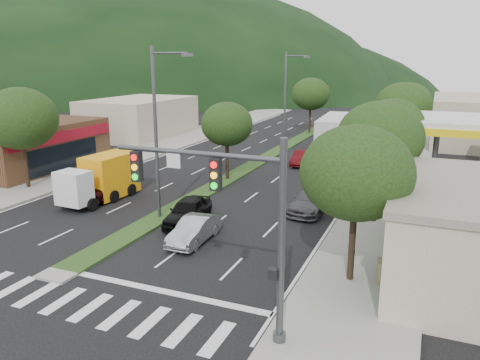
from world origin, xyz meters
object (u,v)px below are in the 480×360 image
at_px(car_queue_c, 302,158).
at_px(a_frame_sign, 385,270).
at_px(tree_r_e, 409,101).
at_px(box_truck, 103,179).
at_px(tree_r_b, 380,138).
at_px(tree_r_c, 392,125).
at_px(tree_med_near, 227,124).
at_px(streetlight_near, 159,126).
at_px(tree_med_far, 311,94).
at_px(streetlight_mid, 287,96).
at_px(car_queue_a, 188,211).
at_px(sedan_silver, 194,230).
at_px(traffic_signal, 235,207).
at_px(suv_maroon, 105,187).
at_px(tree_r_d, 403,106).
at_px(car_queue_b, 312,200).
at_px(tree_l_a, 21,119).
at_px(car_queue_d, 338,183).
at_px(tree_r_a, 357,173).
at_px(motorhome, 335,133).

height_order(car_queue_c, a_frame_sign, a_frame_sign).
height_order(tree_r_e, box_truck, tree_r_e).
xyz_separation_m(tree_r_b, tree_r_c, (0.00, 8.00, -0.29)).
distance_m(tree_r_b, tree_med_near, 13.43).
bearing_deg(streetlight_near, tree_med_near, 91.18).
distance_m(tree_r_b, tree_med_far, 34.18).
height_order(streetlight_mid, box_truck, streetlight_mid).
bearing_deg(car_queue_c, car_queue_a, -98.17).
relative_size(sedan_silver, car_queue_a, 0.89).
bearing_deg(traffic_signal, streetlight_near, 132.77).
height_order(streetlight_near, car_queue_a, streetlight_near).
height_order(tree_r_c, sedan_silver, tree_r_c).
height_order(tree_r_c, suv_maroon, tree_r_c).
distance_m(tree_r_d, car_queue_c, 10.21).
distance_m(tree_r_e, car_queue_b, 27.75).
xyz_separation_m(tree_r_c, suv_maroon, (-17.98, -9.46, -4.05)).
height_order(tree_r_d, tree_r_e, tree_r_d).
distance_m(tree_l_a, car_queue_a, 15.36).
bearing_deg(a_frame_sign, car_queue_b, 114.91).
distance_m(car_queue_d, box_truck, 16.43).
bearing_deg(a_frame_sign, tree_r_e, 86.11).
distance_m(traffic_signal, tree_r_e, 41.65).
bearing_deg(suv_maroon, tree_r_c, -158.43).
bearing_deg(streetlight_near, tree_l_a, 171.05).
xyz_separation_m(tree_med_near, car_queue_a, (2.05, -10.16, -3.67)).
xyz_separation_m(box_truck, a_frame_sign, (18.97, -5.89, -0.63)).
xyz_separation_m(tree_med_near, car_queue_b, (8.11, -5.16, -3.71)).
distance_m(traffic_signal, streetlight_mid, 35.66).
xyz_separation_m(tree_r_c, tree_r_d, (0.00, 10.00, 0.43)).
height_order(traffic_signal, tree_r_d, tree_r_d).
distance_m(tree_r_c, car_queue_c, 10.52).
height_order(car_queue_b, box_truck, box_truck).
bearing_deg(suv_maroon, tree_r_b, 178.46).
distance_m(car_queue_a, car_queue_d, 12.07).
height_order(tree_l_a, sedan_silver, tree_l_a).
distance_m(suv_maroon, car_queue_c, 18.00).
distance_m(tree_r_e, sedan_silver, 35.75).
bearing_deg(tree_r_c, car_queue_d, -145.90).
relative_size(tree_r_a, tree_l_a, 0.92).
distance_m(suv_maroon, box_truck, 1.03).
height_order(tree_med_near, car_queue_c, tree_med_near).
bearing_deg(tree_r_c, streetlight_near, -134.51).
distance_m(tree_r_c, sedan_silver, 17.21).
bearing_deg(tree_r_a, tree_r_e, 90.00).
bearing_deg(car_queue_a, motorhome, 74.22).
xyz_separation_m(suv_maroon, motorhome, (11.48, 22.22, 1.26)).
relative_size(tree_r_b, box_truck, 1.12).
xyz_separation_m(tree_r_e, sedan_silver, (-8.29, -34.52, -4.24)).
relative_size(tree_l_a, car_queue_c, 1.84).
xyz_separation_m(traffic_signal, box_truck, (-14.60, 11.47, -3.23)).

